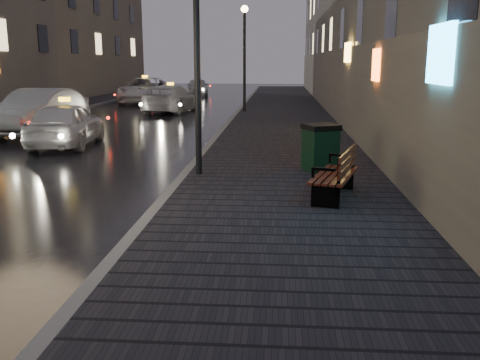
# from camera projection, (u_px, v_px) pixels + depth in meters

# --- Properties ---
(sidewalk) EXTENTS (4.60, 58.00, 0.15)m
(sidewalk) POSITION_uv_depth(u_px,v_px,m) (284.00, 114.00, 26.82)
(sidewalk) COLOR black
(sidewalk) RESTS_ON ground
(curb) EXTENTS (0.20, 58.00, 0.15)m
(curb) POSITION_uv_depth(u_px,v_px,m) (236.00, 114.00, 27.00)
(curb) COLOR slate
(curb) RESTS_ON ground
(sidewalk_far) EXTENTS (2.40, 58.00, 0.15)m
(sidewalk_far) POSITION_uv_depth(u_px,v_px,m) (41.00, 113.00, 27.73)
(sidewalk_far) COLOR black
(sidewalk_far) RESTS_ON ground
(curb_far) EXTENTS (0.20, 58.00, 0.15)m
(curb_far) POSITION_uv_depth(u_px,v_px,m) (65.00, 113.00, 27.64)
(curb_far) COLOR slate
(curb_far) RESTS_ON ground
(building_far_c) EXTENTS (6.00, 22.00, 11.00)m
(building_far_c) POSITION_uv_depth(u_px,v_px,m) (74.00, 27.00, 44.41)
(building_far_c) COLOR #6B6051
(building_far_c) RESTS_ON ground
(lamp_near) EXTENTS (0.36, 0.36, 5.28)m
(lamp_near) POSITION_uv_depth(u_px,v_px,m) (197.00, 24.00, 11.63)
(lamp_near) COLOR black
(lamp_near) RESTS_ON sidewalk
(lamp_far) EXTENTS (0.36, 0.36, 5.28)m
(lamp_far) POSITION_uv_depth(u_px,v_px,m) (245.00, 45.00, 27.20)
(lamp_far) COLOR black
(lamp_far) RESTS_ON sidewalk
(bench) EXTENTS (1.12, 1.94, 0.94)m
(bench) POSITION_uv_depth(u_px,v_px,m) (338.00, 174.00, 10.08)
(bench) COLOR black
(bench) RESTS_ON sidewalk
(trash_bin) EXTENTS (0.95, 0.95, 1.10)m
(trash_bin) POSITION_uv_depth(u_px,v_px,m) (320.00, 147.00, 12.61)
(trash_bin) COLOR black
(trash_bin) RESTS_ON sidewalk
(taxi_near) EXTENTS (2.07, 4.35, 1.43)m
(taxi_near) POSITION_uv_depth(u_px,v_px,m) (66.00, 124.00, 17.19)
(taxi_near) COLOR silver
(taxi_near) RESTS_ON ground
(car_left_mid) EXTENTS (2.19, 5.22, 1.68)m
(car_left_mid) POSITION_uv_depth(u_px,v_px,m) (39.00, 111.00, 20.14)
(car_left_mid) COLOR #95959D
(car_left_mid) RESTS_ON ground
(taxi_mid) EXTENTS (2.66, 5.21, 1.45)m
(taxi_mid) POSITION_uv_depth(u_px,v_px,m) (171.00, 99.00, 28.61)
(taxi_mid) COLOR silver
(taxi_mid) RESTS_ON ground
(taxi_far) EXTENTS (2.82, 5.97, 1.65)m
(taxi_far) POSITION_uv_depth(u_px,v_px,m) (145.00, 90.00, 35.02)
(taxi_far) COLOR silver
(taxi_far) RESTS_ON ground
(car_far) EXTENTS (2.18, 4.28, 1.40)m
(car_far) POSITION_uv_depth(u_px,v_px,m) (198.00, 87.00, 41.85)
(car_far) COLOR #A0A0A8
(car_far) RESTS_ON ground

